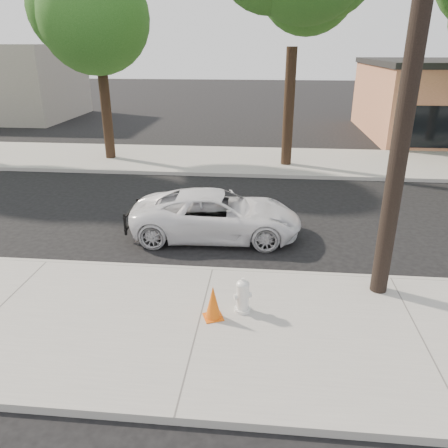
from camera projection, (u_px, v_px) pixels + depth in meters
The scene contains 9 objects.
ground at pixel (222, 238), 12.10m from camera, with size 120.00×120.00×0.00m, color black.
near_sidewalk at pixel (198, 328), 8.11m from camera, with size 90.00×4.40×0.15m, color gray.
far_sidewalk at pixel (241, 160), 19.90m from camera, with size 90.00×5.00×0.15m, color gray.
curb_near at pixel (213, 271), 10.14m from camera, with size 90.00×0.12×0.16m, color #9E9B93.
utility_pole at pixel (413, 61), 7.50m from camera, with size 1.40×0.34×9.00m.
tree_b at pixel (100, 13), 17.71m from camera, with size 4.34×4.20×8.45m.
police_cruiser at pixel (217, 215), 11.96m from camera, with size 2.12×4.60×1.28m, color silver.
fire_hydrant at pixel (243, 296), 8.38m from camera, with size 0.36×0.32×0.67m.
traffic_cone at pixel (213, 303), 8.17m from camera, with size 0.45×0.45×0.68m.
Camera 1 is at (1.14, -10.99, 4.94)m, focal length 35.00 mm.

